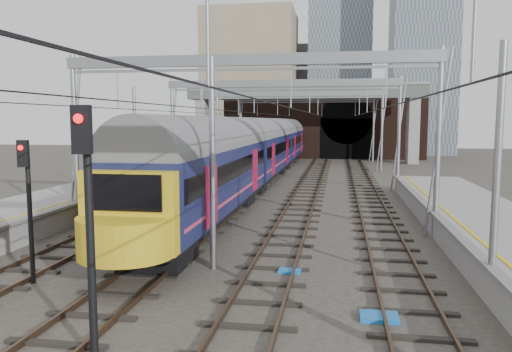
% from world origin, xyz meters
% --- Properties ---
extents(ground, '(160.00, 160.00, 0.00)m').
position_xyz_m(ground, '(0.00, 0.00, 0.00)').
color(ground, '#38332D').
rests_on(ground, ground).
extents(tracks, '(14.40, 80.00, 0.22)m').
position_xyz_m(tracks, '(0.00, 15.00, 0.02)').
color(tracks, '#4C3828').
rests_on(tracks, ground).
extents(overhead_line, '(16.80, 80.00, 8.00)m').
position_xyz_m(overhead_line, '(0.00, 21.49, 6.57)').
color(overhead_line, gray).
rests_on(overhead_line, ground).
extents(retaining_wall, '(28.00, 2.75, 9.00)m').
position_xyz_m(retaining_wall, '(1.40, 51.93, 4.33)').
color(retaining_wall, black).
rests_on(retaining_wall, ground).
extents(overbridge, '(28.00, 3.00, 9.25)m').
position_xyz_m(overbridge, '(0.00, 46.00, 7.27)').
color(overbridge, gray).
rests_on(overbridge, ground).
extents(city_skyline, '(37.50, 27.50, 60.00)m').
position_xyz_m(city_skyline, '(2.73, 70.48, 17.09)').
color(city_skyline, tan).
rests_on(city_skyline, ground).
extents(train_main, '(3.05, 70.50, 5.17)m').
position_xyz_m(train_main, '(-2.00, 34.84, 2.64)').
color(train_main, black).
rests_on(train_main, ground).
extents(train_second, '(2.74, 47.53, 4.73)m').
position_xyz_m(train_second, '(-6.00, 31.40, 2.45)').
color(train_second, black).
rests_on(train_second, ground).
extents(signal_near_left, '(0.34, 0.45, 4.39)m').
position_xyz_m(signal_near_left, '(-5.08, -0.43, 2.81)').
color(signal_near_left, black).
rests_on(signal_near_left, ground).
extents(signal_near_centre, '(0.39, 0.48, 5.26)m').
position_xyz_m(signal_near_centre, '(-0.87, -4.68, 3.28)').
color(signal_near_centre, black).
rests_on(signal_near_centre, ground).
extents(equip_cover_a, '(0.76, 0.57, 0.09)m').
position_xyz_m(equip_cover_a, '(2.57, 2.00, 0.04)').
color(equip_cover_a, blue).
rests_on(equip_cover_a, ground).
extents(equip_cover_b, '(0.90, 0.73, 0.09)m').
position_xyz_m(equip_cover_b, '(-2.06, 8.57, 0.05)').
color(equip_cover_b, blue).
rests_on(equip_cover_b, ground).
extents(equip_cover_c, '(0.95, 0.68, 0.11)m').
position_xyz_m(equip_cover_c, '(5.17, -1.50, 0.06)').
color(equip_cover_c, blue).
rests_on(equip_cover_c, ground).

